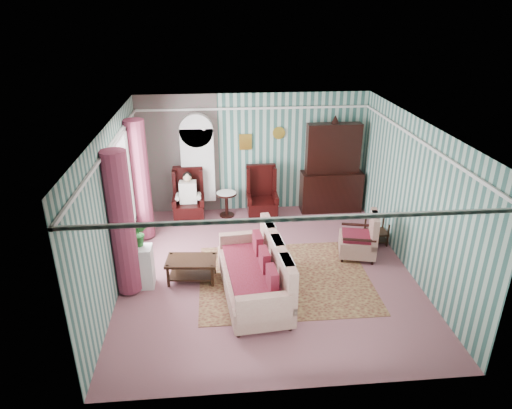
{
  "coord_description": "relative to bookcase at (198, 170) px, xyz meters",
  "views": [
    {
      "loc": [
        -0.9,
        -7.57,
        4.8
      ],
      "look_at": [
        -0.16,
        0.6,
        1.16
      ],
      "focal_mm": 32.0,
      "sensor_mm": 36.0,
      "label": 1
    }
  ],
  "objects": [
    {
      "name": "floor",
      "position": [
        1.35,
        -2.84,
        -1.12
      ],
      "size": [
        6.0,
        6.0,
        0.0
      ],
      "primitive_type": "plane",
      "color": "#96575E",
      "rests_on": "ground"
    },
    {
      "name": "rug",
      "position": [
        1.65,
        -3.14,
        -1.11
      ],
      "size": [
        3.2,
        2.6,
        0.01
      ],
      "primitive_type": "cube",
      "color": "#501A1F",
      "rests_on": "floor"
    },
    {
      "name": "bookcase",
      "position": [
        0.0,
        0.0,
        0.0
      ],
      "size": [
        0.8,
        0.28,
        2.24
      ],
      "primitive_type": "cube",
      "color": "silver",
      "rests_on": "floor"
    },
    {
      "name": "sofa",
      "position": [
        1.01,
        -3.68,
        -0.59
      ],
      "size": [
        1.21,
        2.34,
        1.06
      ],
      "primitive_type": "cube",
      "rotation": [
        0.0,
        0.0,
        1.67
      ],
      "color": "#B5A98C",
      "rests_on": "floor"
    },
    {
      "name": "nest_table",
      "position": [
        3.82,
        -1.94,
        -0.85
      ],
      "size": [
        0.45,
        0.38,
        0.54
      ],
      "primitive_type": "cube",
      "color": "black",
      "rests_on": "floor"
    },
    {
      "name": "seated_woman",
      "position": [
        -0.25,
        -0.39,
        -0.53
      ],
      "size": [
        0.44,
        0.4,
        1.18
      ],
      "primitive_type": null,
      "color": "beige",
      "rests_on": "floor"
    },
    {
      "name": "potted_plant_c",
      "position": [
        -1.11,
        -3.05,
        -0.12
      ],
      "size": [
        0.26,
        0.26,
        0.4
      ],
      "primitive_type": "imported",
      "rotation": [
        0.0,
        0.0,
        0.2
      ],
      "color": "#1E581B",
      "rests_on": "plant_stand"
    },
    {
      "name": "wingback_left",
      "position": [
        -0.25,
        -0.39,
        -0.5
      ],
      "size": [
        0.76,
        0.8,
        1.25
      ],
      "primitive_type": "cube",
      "color": "black",
      "rests_on": "floor"
    },
    {
      "name": "plant_stand",
      "position": [
        -1.05,
        -3.14,
        -0.72
      ],
      "size": [
        0.55,
        0.35,
        0.8
      ],
      "primitive_type": "cube",
      "color": "white",
      "rests_on": "floor"
    },
    {
      "name": "wingback_right",
      "position": [
        1.5,
        -0.39,
        -0.5
      ],
      "size": [
        0.76,
        0.8,
        1.25
      ],
      "primitive_type": "cube",
      "color": "black",
      "rests_on": "floor"
    },
    {
      "name": "dresser_hutch",
      "position": [
        3.25,
        -0.12,
        0.06
      ],
      "size": [
        1.5,
        0.56,
        2.36
      ],
      "primitive_type": "cube",
      "color": "black",
      "rests_on": "floor"
    },
    {
      "name": "coffee_table",
      "position": [
        -0.09,
        -3.03,
        -0.9
      ],
      "size": [
        0.97,
        0.63,
        0.45
      ],
      "primitive_type": "cube",
      "rotation": [
        0.0,
        0.0,
        -0.09
      ],
      "color": "black",
      "rests_on": "floor"
    },
    {
      "name": "potted_plant_b",
      "position": [
        -0.97,
        -3.07,
        -0.08
      ],
      "size": [
        0.3,
        0.26,
        0.48
      ],
      "primitive_type": "imported",
      "rotation": [
        0.0,
        0.0,
        -0.18
      ],
      "color": "#215019",
      "rests_on": "plant_stand"
    },
    {
      "name": "room_shell",
      "position": [
        0.73,
        -2.66,
        0.89
      ],
      "size": [
        5.53,
        6.02,
        2.91
      ],
      "color": "#335D55",
      "rests_on": "ground"
    },
    {
      "name": "floral_armchair",
      "position": [
        3.25,
        -2.44,
        -0.63
      ],
      "size": [
        0.92,
        0.95,
        0.99
      ],
      "primitive_type": "cube",
      "rotation": [
        0.0,
        0.0,
        1.34
      ],
      "color": "beige",
      "rests_on": "floor"
    },
    {
      "name": "round_side_table",
      "position": [
        0.65,
        -0.24,
        -0.82
      ],
      "size": [
        0.5,
        0.5,
        0.6
      ],
      "primitive_type": "cylinder",
      "color": "black",
      "rests_on": "floor"
    },
    {
      "name": "potted_plant_a",
      "position": [
        -1.15,
        -3.23,
        -0.12
      ],
      "size": [
        0.44,
        0.41,
        0.4
      ],
      "primitive_type": "imported",
      "rotation": [
        0.0,
        0.0,
        0.28
      ],
      "color": "#21551A",
      "rests_on": "plant_stand"
    }
  ]
}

